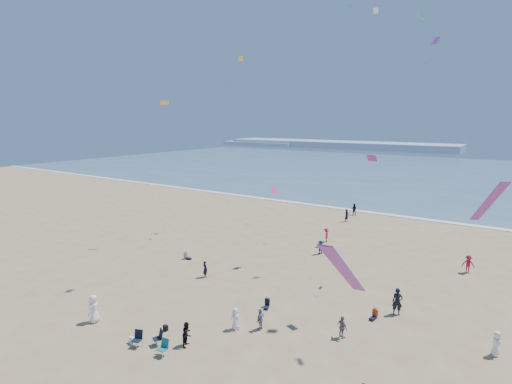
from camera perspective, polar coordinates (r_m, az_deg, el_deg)
The scene contains 11 objects.
ground at distance 24.02m, azimuth -16.27°, elevation -24.60°, with size 220.00×220.00×0.00m, color tan.
ocean at distance 109.20m, azimuth 25.41°, elevation 2.19°, with size 220.00×100.00×0.06m, color #476B84.
surf_line at distance 60.84m, azimuth 18.18°, elevation -3.07°, with size 220.00×1.20×0.08m, color white.
headland_far at distance 197.64m, azimuth 11.40°, elevation 6.65°, with size 110.00×20.00×3.20m, color #7A8EA8.
headland_near at distance 211.96m, azimuth 0.76°, elevation 6.92°, with size 40.00×14.00×2.00m, color #7A8EA8.
standing_flyers at distance 32.95m, azimuth 11.85°, elevation -12.71°, with size 28.91×40.65×1.94m.
seated_group at distance 26.52m, azimuth -3.12°, elevation -19.48°, with size 20.09×23.61×0.84m.
chair_cluster at distance 26.23m, azimuth -14.64°, elevation -19.98°, with size 2.71×1.59×1.00m.
white_tote at distance 27.30m, azimuth -17.28°, elevation -19.55°, with size 0.35×0.20×0.40m, color white.
black_backpack at distance 28.13m, azimuth -12.80°, elevation -18.41°, with size 0.30×0.22×0.38m, color black.
kites_aloft at distance 25.15m, azimuth 18.68°, elevation 13.24°, with size 35.67×47.01×28.46m.
Camera 1 is at (15.58, -12.23, 13.60)m, focal length 28.00 mm.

